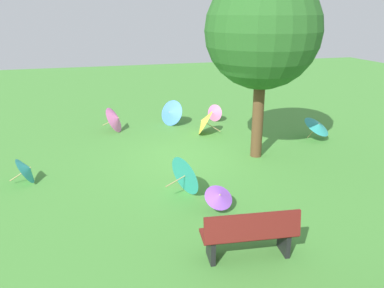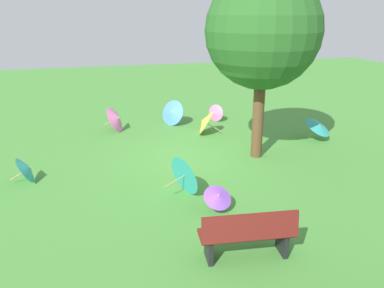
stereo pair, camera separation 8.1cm
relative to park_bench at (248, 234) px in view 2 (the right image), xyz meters
name	(u,v)px [view 2 (the right image)]	position (x,y,z in m)	size (l,w,h in m)	color
ground	(201,158)	(-0.60, -4.72, -0.47)	(40.00, 40.00, 0.00)	#478C38
park_bench	(248,234)	(0.00, 0.00, 0.00)	(1.64, 0.65, 0.90)	maroon
shade_tree	(263,31)	(-2.16, -4.42, 2.97)	(3.03, 3.03, 4.97)	brown
parasol_yellow_0	(204,122)	(-1.34, -6.82, -0.03)	(0.98, 1.07, 0.87)	tan
parasol_pink_0	(215,113)	(-2.19, -8.21, -0.14)	(0.60, 0.65, 0.64)	tan
parasol_teal_1	(187,174)	(0.34, -2.64, 0.01)	(0.92, 1.01, 0.95)	tan
parasol_teal_2	(28,169)	(3.89, -4.26, -0.12)	(0.69, 0.73, 0.68)	tan
parasol_pink_1	(117,119)	(1.44, -7.89, -0.01)	(0.92, 1.07, 0.90)	tan
parasol_purple_1	(218,196)	(-0.06, -1.66, -0.12)	(0.68, 0.64, 0.56)	tan
parasol_teal_3	(319,126)	(-4.65, -5.22, 0.02)	(1.19, 1.18, 0.78)	tan
parasol_blue_0	(171,113)	(-0.52, -8.19, -0.01)	(0.95, 1.04, 0.92)	tan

